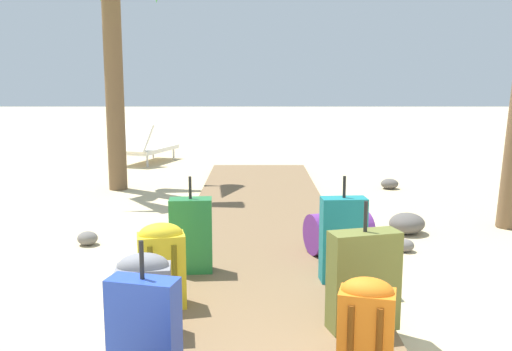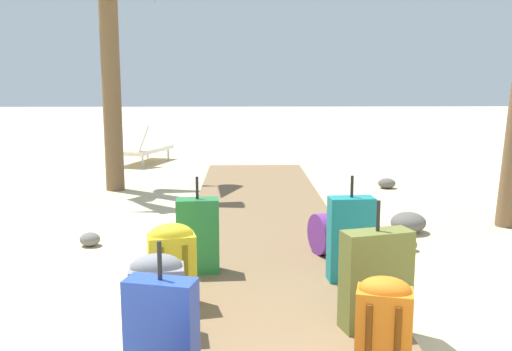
{
  "view_description": "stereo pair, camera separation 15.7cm",
  "coord_description": "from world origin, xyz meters",
  "px_view_note": "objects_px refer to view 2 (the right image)",
  "views": [
    {
      "loc": [
        -0.05,
        -1.58,
        1.63
      ],
      "look_at": [
        -0.07,
        4.82,
        0.55
      ],
      "focal_mm": 39.7,
      "sensor_mm": 36.0,
      "label": 1
    },
    {
      "loc": [
        -0.21,
        -1.58,
        1.63
      ],
      "look_at": [
        -0.07,
        4.82,
        0.55
      ],
      "focal_mm": 39.7,
      "sensor_mm": 36.0,
      "label": 2
    }
  ],
  "objects_px": {
    "suitcase_blue": "(162,329)",
    "lounge_chair": "(141,147)",
    "backpack_orange": "(384,324)",
    "suitcase_olive": "(376,279)",
    "suitcase_teal": "(350,239)",
    "backpack_grey": "(157,293)",
    "backpack_yellow": "(172,264)",
    "palm_tree_far_left": "(109,1)",
    "duffel_bag_purple": "(343,232)",
    "suitcase_green": "(198,236)"
  },
  "relations": [
    {
      "from": "suitcase_olive",
      "to": "suitcase_blue",
      "type": "bearing_deg",
      "value": -155.19
    },
    {
      "from": "suitcase_olive",
      "to": "suitcase_teal",
      "type": "relative_size",
      "value": 0.99
    },
    {
      "from": "backpack_orange",
      "to": "lounge_chair",
      "type": "bearing_deg",
      "value": 108.26
    },
    {
      "from": "palm_tree_far_left",
      "to": "duffel_bag_purple",
      "type": "bearing_deg",
      "value": -50.41
    },
    {
      "from": "suitcase_teal",
      "to": "backpack_orange",
      "type": "relative_size",
      "value": 1.53
    },
    {
      "from": "backpack_yellow",
      "to": "suitcase_green",
      "type": "height_order",
      "value": "suitcase_green"
    },
    {
      "from": "suitcase_blue",
      "to": "backpack_grey",
      "type": "xyz_separation_m",
      "value": [
        -0.1,
        0.49,
        0.0
      ]
    },
    {
      "from": "backpack_yellow",
      "to": "suitcase_blue",
      "type": "distance_m",
      "value": 0.94
    },
    {
      "from": "backpack_yellow",
      "to": "lounge_chair",
      "type": "bearing_deg",
      "value": 101.63
    },
    {
      "from": "suitcase_teal",
      "to": "palm_tree_far_left",
      "type": "relative_size",
      "value": 0.23
    },
    {
      "from": "suitcase_green",
      "to": "suitcase_teal",
      "type": "relative_size",
      "value": 0.95
    },
    {
      "from": "backpack_orange",
      "to": "lounge_chair",
      "type": "height_order",
      "value": "lounge_chair"
    },
    {
      "from": "backpack_yellow",
      "to": "suitcase_teal",
      "type": "bearing_deg",
      "value": 21.24
    },
    {
      "from": "backpack_yellow",
      "to": "lounge_chair",
      "type": "height_order",
      "value": "lounge_chair"
    },
    {
      "from": "suitcase_blue",
      "to": "lounge_chair",
      "type": "xyz_separation_m",
      "value": [
        -1.58,
        8.32,
        -0.02
      ]
    },
    {
      "from": "suitcase_olive",
      "to": "backpack_grey",
      "type": "relative_size",
      "value": 1.58
    },
    {
      "from": "suitcase_olive",
      "to": "backpack_yellow",
      "type": "bearing_deg",
      "value": 165.15
    },
    {
      "from": "suitcase_olive",
      "to": "duffel_bag_purple",
      "type": "distance_m",
      "value": 1.61
    },
    {
      "from": "suitcase_olive",
      "to": "palm_tree_far_left",
      "type": "xyz_separation_m",
      "value": [
        -2.73,
        5.0,
        2.34
      ]
    },
    {
      "from": "lounge_chair",
      "to": "backpack_orange",
      "type": "bearing_deg",
      "value": -71.74
    },
    {
      "from": "suitcase_blue",
      "to": "palm_tree_far_left",
      "type": "relative_size",
      "value": 0.21
    },
    {
      "from": "suitcase_blue",
      "to": "lounge_chair",
      "type": "bearing_deg",
      "value": 100.76
    },
    {
      "from": "suitcase_blue",
      "to": "lounge_chair",
      "type": "relative_size",
      "value": 0.45
    },
    {
      "from": "palm_tree_far_left",
      "to": "lounge_chair",
      "type": "relative_size",
      "value": 2.19
    },
    {
      "from": "palm_tree_far_left",
      "to": "backpack_yellow",
      "type": "bearing_deg",
      "value": -73.19
    },
    {
      "from": "backpack_grey",
      "to": "lounge_chair",
      "type": "distance_m",
      "value": 7.98
    },
    {
      "from": "suitcase_teal",
      "to": "backpack_orange",
      "type": "bearing_deg",
      "value": -93.82
    },
    {
      "from": "backpack_yellow",
      "to": "backpack_orange",
      "type": "xyz_separation_m",
      "value": [
        1.23,
        -0.94,
        -0.03
      ]
    },
    {
      "from": "suitcase_olive",
      "to": "palm_tree_far_left",
      "type": "distance_m",
      "value": 6.16
    },
    {
      "from": "suitcase_olive",
      "to": "lounge_chair",
      "type": "bearing_deg",
      "value": 110.17
    },
    {
      "from": "suitcase_olive",
      "to": "palm_tree_far_left",
      "type": "bearing_deg",
      "value": 118.6
    },
    {
      "from": "backpack_orange",
      "to": "palm_tree_far_left",
      "type": "relative_size",
      "value": 0.15
    },
    {
      "from": "backpack_yellow",
      "to": "duffel_bag_purple",
      "type": "xyz_separation_m",
      "value": [
        1.4,
        1.26,
        -0.12
      ]
    },
    {
      "from": "duffel_bag_purple",
      "to": "backpack_grey",
      "type": "xyz_separation_m",
      "value": [
        -1.44,
        -1.7,
        0.09
      ]
    },
    {
      "from": "suitcase_olive",
      "to": "backpack_grey",
      "type": "xyz_separation_m",
      "value": [
        -1.36,
        -0.09,
        -0.04
      ]
    },
    {
      "from": "backpack_orange",
      "to": "palm_tree_far_left",
      "type": "height_order",
      "value": "palm_tree_far_left"
    },
    {
      "from": "backpack_grey",
      "to": "lounge_chair",
      "type": "relative_size",
      "value": 0.32
    },
    {
      "from": "palm_tree_far_left",
      "to": "suitcase_teal",
      "type": "bearing_deg",
      "value": -56.59
    },
    {
      "from": "backpack_grey",
      "to": "suitcase_blue",
      "type": "bearing_deg",
      "value": -78.9
    },
    {
      "from": "backpack_orange",
      "to": "lounge_chair",
      "type": "relative_size",
      "value": 0.33
    },
    {
      "from": "backpack_orange",
      "to": "suitcase_olive",
      "type": "bearing_deg",
      "value": 80.84
    },
    {
      "from": "backpack_orange",
      "to": "palm_tree_far_left",
      "type": "distance_m",
      "value": 6.62
    },
    {
      "from": "suitcase_green",
      "to": "lounge_chair",
      "type": "relative_size",
      "value": 0.48
    },
    {
      "from": "suitcase_blue",
      "to": "suitcase_green",
      "type": "distance_m",
      "value": 1.66
    },
    {
      "from": "suitcase_green",
      "to": "backpack_orange",
      "type": "bearing_deg",
      "value": -56.46
    },
    {
      "from": "backpack_orange",
      "to": "suitcase_teal",
      "type": "bearing_deg",
      "value": 86.18
    },
    {
      "from": "suitcase_olive",
      "to": "backpack_orange",
      "type": "relative_size",
      "value": 1.51
    },
    {
      "from": "duffel_bag_purple",
      "to": "suitcase_green",
      "type": "relative_size",
      "value": 0.81
    },
    {
      "from": "duffel_bag_purple",
      "to": "backpack_grey",
      "type": "height_order",
      "value": "backpack_grey"
    },
    {
      "from": "lounge_chair",
      "to": "suitcase_teal",
      "type": "bearing_deg",
      "value": -67.52
    }
  ]
}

